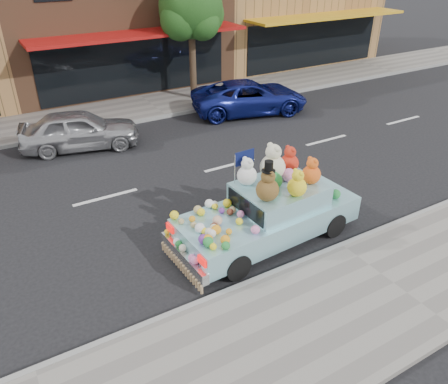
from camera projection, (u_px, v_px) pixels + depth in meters
ground at (230, 165)px, 13.79m from camera, size 120.00×120.00×0.00m
near_sidewalk at (393, 285)px, 8.88m from camera, size 60.00×3.00×0.12m
far_sidewalk at (152, 106)px, 18.64m from camera, size 60.00×3.00×0.12m
near_kerb at (341, 246)px, 10.01m from camera, size 60.00×0.12×0.13m
far_kerb at (166, 116)px, 17.51m from camera, size 60.00×0.12×0.13m
storefront_mid at (103, 2)px, 20.97m from camera, size 10.00×9.80×7.30m
street_tree at (191, 11)px, 17.76m from camera, size 3.00×2.70×5.22m
car_silver at (80, 130)px, 14.64m from camera, size 4.14×2.48×1.32m
car_blue at (250, 97)px, 17.78m from camera, size 5.10×3.31×1.31m
art_car at (269, 209)px, 10.02m from camera, size 4.57×1.99×2.27m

